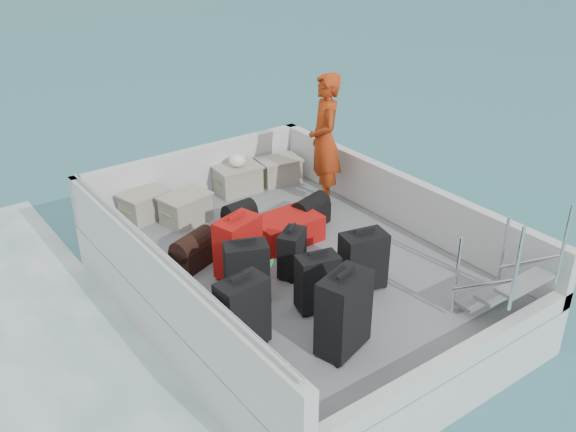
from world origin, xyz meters
name	(u,v)px	position (x,y,z in m)	size (l,w,h in m)	color
ground	(295,305)	(0.00, 0.00, 0.00)	(160.00, 160.00, 0.00)	#1D5C65
ferry_hull	(295,284)	(0.00, 0.00, 0.30)	(3.60, 5.00, 0.60)	silver
deck	(295,263)	(0.00, 0.00, 0.61)	(3.30, 4.70, 0.02)	slate
deck_fittings	(336,237)	(0.35, -0.32, 0.99)	(3.60, 5.00, 0.90)	silver
suitcase_0	(243,314)	(-1.36, -0.98, 1.00)	(0.49, 0.28, 0.75)	black
suitcase_1	(247,273)	(-0.90, -0.33, 0.97)	(0.46, 0.26, 0.69)	black
suitcase_3	(344,314)	(-0.61, -1.58, 1.03)	(0.54, 0.32, 0.82)	black
suitcase_4	(317,283)	(-0.39, -0.90, 0.94)	(0.43, 0.26, 0.64)	black
suitcase_5	(238,247)	(-0.69, 0.17, 0.98)	(0.52, 0.31, 0.72)	#AA110D
suitcase_6	(363,261)	(0.26, -0.88, 0.96)	(0.49, 0.29, 0.68)	black
suitcase_7	(292,253)	(-0.19, -0.19, 0.90)	(0.39, 0.22, 0.55)	black
suitcase_8	(286,229)	(0.21, 0.49, 0.79)	(0.56, 0.85, 0.33)	#AA110D
duffel_0	(194,253)	(-1.01, 0.66, 0.78)	(0.55, 0.30, 0.32)	black
duffel_1	(240,220)	(-0.11, 1.06, 0.78)	(0.40, 0.30, 0.32)	black
duffel_2	(311,214)	(0.73, 0.64, 0.78)	(0.52, 0.30, 0.32)	black
crate_0	(145,206)	(-0.94, 2.14, 0.80)	(0.58, 0.40, 0.35)	#9F9C8A
crate_1	(186,209)	(-0.55, 1.71, 0.80)	(0.60, 0.41, 0.36)	#9F9C8A
crate_2	(238,180)	(0.53, 2.12, 0.81)	(0.62, 0.43, 0.38)	#9F9C8A
crate_3	(279,171)	(1.22, 2.04, 0.80)	(0.59, 0.40, 0.35)	#9F9C8A
yellow_bag	(254,178)	(0.87, 2.20, 0.73)	(0.28, 0.26, 0.22)	gold
white_bag	(237,163)	(0.53, 2.12, 1.09)	(0.24, 0.24, 0.18)	white
passenger	(325,141)	(1.30, 1.08, 1.56)	(0.69, 0.45, 1.87)	#E34715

